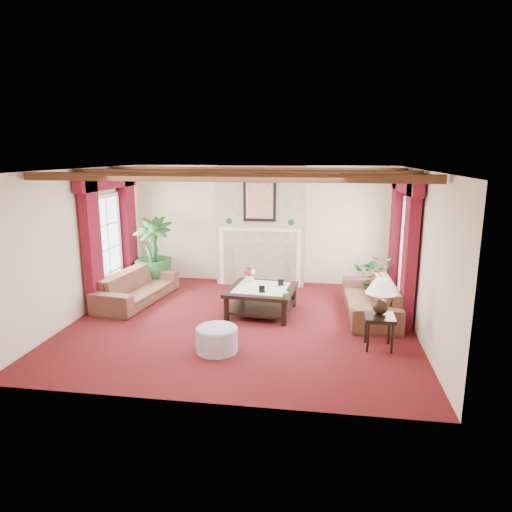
% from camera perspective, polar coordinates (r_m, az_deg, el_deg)
% --- Properties ---
extents(floor, '(6.00, 6.00, 0.00)m').
position_cam_1_polar(floor, '(8.29, -1.83, -8.25)').
color(floor, '#410B10').
rests_on(floor, ground).
extents(ceiling, '(6.00, 6.00, 0.00)m').
position_cam_1_polar(ceiling, '(7.75, -1.98, 10.74)').
color(ceiling, white).
rests_on(ceiling, floor).
extents(back_wall, '(6.00, 0.02, 2.70)m').
position_cam_1_polar(back_wall, '(10.58, 0.77, 3.93)').
color(back_wall, beige).
rests_on(back_wall, ground).
extents(left_wall, '(0.02, 5.50, 2.70)m').
position_cam_1_polar(left_wall, '(8.94, -21.19, 1.44)').
color(left_wall, beige).
rests_on(left_wall, ground).
extents(right_wall, '(0.02, 5.50, 2.70)m').
position_cam_1_polar(right_wall, '(7.95, 19.90, 0.22)').
color(right_wall, beige).
rests_on(right_wall, ground).
extents(ceiling_beams, '(6.00, 3.00, 0.12)m').
position_cam_1_polar(ceiling_beams, '(7.75, -1.97, 10.30)').
color(ceiling_beams, '#3C2113').
rests_on(ceiling_beams, ceiling).
extents(fireplace, '(2.00, 0.52, 2.70)m').
position_cam_1_polar(fireplace, '(10.26, 0.64, 11.23)').
color(fireplace, tan).
rests_on(fireplace, ground).
extents(french_door_left, '(0.10, 1.10, 2.16)m').
position_cam_1_polar(french_door_left, '(9.69, -18.50, 7.12)').
color(french_door_left, white).
rests_on(french_door_left, ground).
extents(french_door_right, '(0.10, 1.10, 2.16)m').
position_cam_1_polar(french_door_right, '(8.80, 18.84, 6.59)').
color(french_door_right, white).
rests_on(french_door_right, ground).
extents(curtains_left, '(0.20, 2.40, 2.55)m').
position_cam_1_polar(curtains_left, '(9.62, -18.09, 9.62)').
color(curtains_left, '#4F0A17').
rests_on(curtains_left, ground).
extents(curtains_right, '(0.20, 2.40, 2.55)m').
position_cam_1_polar(curtains_right, '(8.75, 18.32, 9.36)').
color(curtains_right, '#4F0A17').
rests_on(curtains_right, ground).
extents(sofa_left, '(2.31, 1.21, 0.83)m').
position_cam_1_polar(sofa_left, '(9.58, -14.65, -3.14)').
color(sofa_left, '#3C1017').
rests_on(sofa_left, ground).
extents(sofa_right, '(2.23, 0.80, 0.85)m').
position_cam_1_polar(sofa_right, '(8.79, 14.10, -4.48)').
color(sofa_right, '#3C1017').
rests_on(sofa_right, ground).
extents(potted_palm, '(0.94, 1.60, 0.88)m').
position_cam_1_polar(potted_palm, '(10.57, -12.64, -1.42)').
color(potted_palm, black).
rests_on(potted_palm, ground).
extents(small_plant, '(1.03, 1.11, 0.75)m').
position_cam_1_polar(small_plant, '(9.81, 14.57, -3.02)').
color(small_plant, black).
rests_on(small_plant, ground).
extents(coffee_table, '(1.33, 1.33, 0.50)m').
position_cam_1_polar(coffee_table, '(8.65, 0.70, -5.58)').
color(coffee_table, black).
rests_on(coffee_table, ground).
extents(side_table, '(0.49, 0.49, 0.53)m').
position_cam_1_polar(side_table, '(7.40, 15.09, -9.14)').
color(side_table, black).
rests_on(side_table, ground).
extents(ottoman, '(0.63, 0.63, 0.37)m').
position_cam_1_polar(ottoman, '(7.10, -4.91, -10.37)').
color(ottoman, gray).
rests_on(ottoman, ground).
extents(table_lamp, '(0.47, 0.47, 0.60)m').
position_cam_1_polar(table_lamp, '(7.22, 15.34, -4.97)').
color(table_lamp, black).
rests_on(table_lamp, side_table).
extents(flower_vase, '(0.26, 0.26, 0.17)m').
position_cam_1_polar(flower_vase, '(8.92, -0.83, -2.77)').
color(flower_vase, silver).
rests_on(flower_vase, coffee_table).
extents(book, '(0.23, 0.21, 0.28)m').
position_cam_1_polar(book, '(8.24, 2.40, -3.70)').
color(book, black).
rests_on(book, coffee_table).
extents(photo_frame_a, '(0.11, 0.03, 0.15)m').
position_cam_1_polar(photo_frame_a, '(8.23, 0.75, -4.21)').
color(photo_frame_a, black).
rests_on(photo_frame_a, coffee_table).
extents(photo_frame_b, '(0.11, 0.04, 0.14)m').
position_cam_1_polar(photo_frame_b, '(8.67, 3.12, -3.37)').
color(photo_frame_b, black).
rests_on(photo_frame_b, coffee_table).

